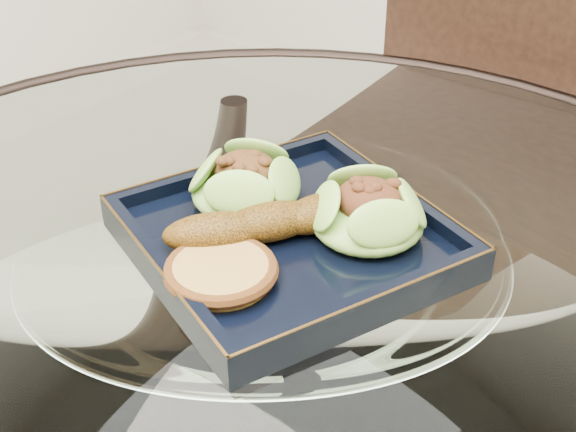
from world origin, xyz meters
The scene contains 7 objects.
dining_table centered at (0.00, 0.00, 0.60)m, with size 1.13×1.13×0.77m.
dining_chair centered at (-0.05, 0.51, 0.54)m, with size 0.43×0.43×0.96m.
navy_plate centered at (-0.01, 0.05, 0.77)m, with size 0.27×0.27×0.02m, color black.
lettuce_wrap_left centered at (-0.08, 0.07, 0.80)m, with size 0.11×0.11×0.04m, color #5F952B.
lettuce_wrap_right centered at (0.05, 0.10, 0.80)m, with size 0.11×0.11×0.04m, color #569F2E.
roasted_plantain centered at (-0.02, 0.04, 0.80)m, with size 0.19×0.04×0.04m, color #673F0A.
crumb_patty centered at (-0.01, -0.04, 0.79)m, with size 0.09×0.09×0.02m, color #B4873C.
Camera 1 is at (0.37, -0.44, 1.21)m, focal length 50.00 mm.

